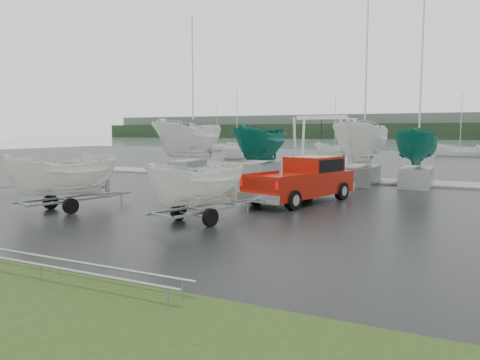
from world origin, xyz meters
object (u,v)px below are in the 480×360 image
Objects in this scene: pickup_truck at (305,178)px; trailer_parked at (63,139)px; boat_hoist at (321,138)px; trailer_hitched at (198,146)px.

trailer_parked reaches higher than pickup_truck.
trailer_parked is 1.27× the size of boat_hoist.
pickup_truck is 10.26m from trailer_parked.
trailer_hitched reaches higher than pickup_truck.
trailer_hitched is 1.17× the size of boat_hoist.
pickup_truck is at bearing 90.00° from trailer_hitched.
trailer_hitched reaches higher than boat_hoist.
pickup_truck is 6.68m from trailer_hitched.
trailer_parked is (-7.68, -6.56, 1.80)m from pickup_truck.
trailer_parked is at bearing -108.98° from boat_hoist.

